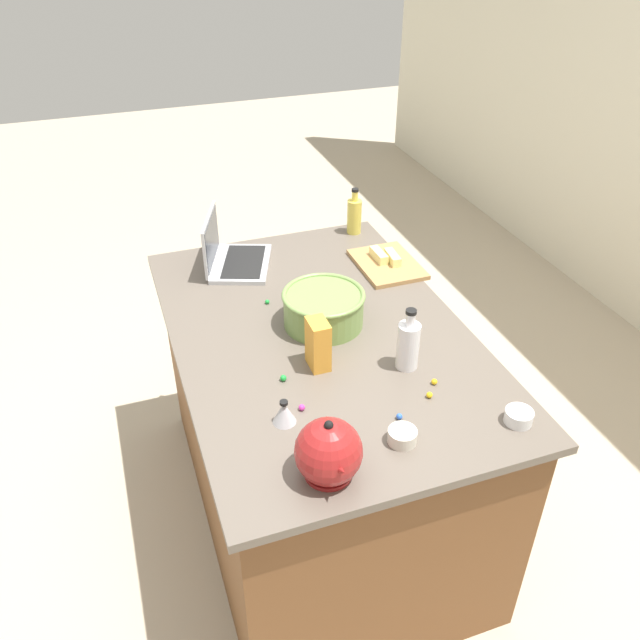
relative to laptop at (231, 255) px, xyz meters
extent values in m
plane|color=#B7A88E|center=(0.56, 0.18, -0.95)|extent=(12.00, 12.00, 0.00)
cube|color=brown|center=(0.56, 0.18, -0.51)|extent=(1.45, 0.93, 0.87)
cube|color=#60564C|center=(0.56, 0.18, -0.06)|extent=(1.51, 0.99, 0.03)
cube|color=#B7B7BC|center=(0.01, 0.04, -0.04)|extent=(0.37, 0.31, 0.02)
cube|color=black|center=(0.02, 0.05, -0.03)|extent=(0.31, 0.24, 0.00)
cube|color=#B7B7BC|center=(-0.03, -0.07, 0.07)|extent=(0.28, 0.11, 0.20)
cube|color=#333842|center=(-0.02, -0.07, 0.07)|extent=(0.25, 0.10, 0.18)
cylinder|color=#72934C|center=(0.51, 0.21, 0.01)|extent=(0.28, 0.28, 0.12)
cylinder|color=black|center=(0.51, 0.21, 0.02)|extent=(0.23, 0.23, 0.10)
torus|color=#72934C|center=(0.51, 0.21, 0.07)|extent=(0.29, 0.29, 0.02)
cylinder|color=white|center=(0.83, 0.38, 0.03)|extent=(0.07, 0.07, 0.16)
cylinder|color=white|center=(0.83, 0.38, 0.13)|extent=(0.03, 0.03, 0.04)
cylinder|color=black|center=(0.83, 0.38, 0.16)|extent=(0.03, 0.03, 0.01)
cylinder|color=#DBC64C|center=(-0.11, 0.58, 0.03)|extent=(0.06, 0.06, 0.15)
cylinder|color=#DBC64C|center=(-0.11, 0.58, 0.13)|extent=(0.03, 0.03, 0.04)
cylinder|color=black|center=(-0.11, 0.58, 0.15)|extent=(0.03, 0.03, 0.01)
cylinder|color=maroon|center=(1.18, -0.01, -0.04)|extent=(0.13, 0.13, 0.01)
sphere|color=maroon|center=(1.18, -0.01, 0.03)|extent=(0.18, 0.18, 0.18)
cone|color=maroon|center=(1.26, -0.01, 0.05)|extent=(0.08, 0.03, 0.07)
sphere|color=black|center=(1.18, -0.01, 0.13)|extent=(0.02, 0.02, 0.02)
cube|color=#AD7F4C|center=(0.21, 0.59, -0.04)|extent=(0.31, 0.23, 0.02)
cube|color=#F4E58C|center=(0.18, 0.57, -0.01)|extent=(0.11, 0.04, 0.04)
cube|color=#F4E58C|center=(0.21, 0.61, -0.01)|extent=(0.11, 0.04, 0.04)
cylinder|color=white|center=(1.18, 0.57, -0.03)|extent=(0.08, 0.08, 0.04)
cylinder|color=beige|center=(1.14, 0.22, -0.03)|extent=(0.08, 0.08, 0.04)
cone|color=#B2B2B7|center=(0.95, -0.07, -0.01)|extent=(0.07, 0.07, 0.07)
cylinder|color=black|center=(0.95, -0.07, 0.03)|extent=(0.02, 0.02, 0.01)
cube|color=gold|center=(0.73, 0.11, 0.04)|extent=(0.09, 0.06, 0.17)
sphere|color=blue|center=(-0.02, 0.01, -0.04)|extent=(0.02, 0.02, 0.02)
sphere|color=green|center=(0.77, -0.01, -0.04)|extent=(0.02, 0.02, 0.02)
sphere|color=#CC3399|center=(0.17, 0.06, -0.04)|extent=(0.02, 0.02, 0.02)
sphere|color=blue|center=(1.05, 0.25, -0.04)|extent=(0.02, 0.02, 0.02)
sphere|color=#CC3399|center=(0.92, 0.00, -0.04)|extent=(0.02, 0.02, 0.02)
sphere|color=green|center=(0.32, 0.06, -0.04)|extent=(0.02, 0.02, 0.02)
sphere|color=#CC3399|center=(0.53, 0.26, -0.04)|extent=(0.02, 0.02, 0.02)
sphere|color=yellow|center=(0.99, 0.38, -0.04)|extent=(0.02, 0.02, 0.02)
sphere|color=yellow|center=(0.94, 0.42, -0.04)|extent=(0.02, 0.02, 0.02)
camera|label=1|loc=(2.30, -0.43, 1.26)|focal=36.64mm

